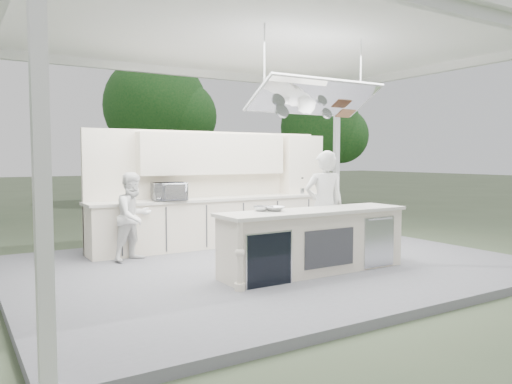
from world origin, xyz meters
TOP-DOWN VIEW (x-y plane):
  - ground at (0.00, 0.00)m, footprint 90.00×90.00m
  - stage_deck at (0.00, 0.00)m, footprint 8.00×6.00m
  - tent at (0.00, -0.01)m, footprint 8.20×6.20m
  - demo_island at (0.18, -0.91)m, footprint 3.10×0.79m
  - back_counter at (0.00, 1.90)m, footprint 5.08×0.72m
  - back_wall_unit at (0.44, 2.11)m, footprint 5.05×0.48m
  - tree_cluster at (-0.16, 9.77)m, footprint 19.55×9.40m
  - head_chef at (0.83, -0.36)m, footprint 0.79×0.66m
  - sous_chef at (-1.85, 1.38)m, footprint 0.89×0.80m
  - toaster_oven at (-1.09, 1.70)m, footprint 0.64×0.47m
  - bowl_large at (-0.44, -0.77)m, footprint 0.36×0.36m
  - bowl_small at (-0.59, -0.65)m, footprint 0.27×0.27m

SIDE VIEW (x-z plane):
  - ground at x=0.00m, z-range 0.00..0.00m
  - stage_deck at x=0.00m, z-range 0.00..0.12m
  - demo_island at x=0.18m, z-range 0.12..1.07m
  - back_counter at x=0.00m, z-range 0.12..1.07m
  - sous_chef at x=-1.85m, z-range 0.12..1.60m
  - head_chef at x=0.83m, z-range 0.12..1.96m
  - bowl_large at x=-0.44m, z-range 1.07..1.14m
  - bowl_small at x=-0.59m, z-range 1.07..1.14m
  - toaster_oven at x=-1.09m, z-range 1.07..1.40m
  - back_wall_unit at x=0.44m, z-range 0.45..2.70m
  - tree_cluster at x=-0.16m, z-range 0.36..6.21m
  - tent at x=0.00m, z-range 1.78..5.64m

